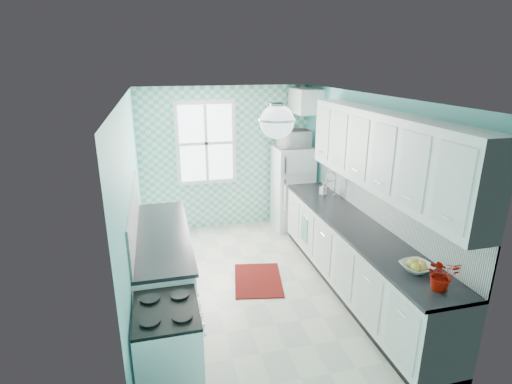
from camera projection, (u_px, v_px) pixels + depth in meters
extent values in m
cube|color=beige|center=(257.00, 286.00, 5.39)|extent=(3.00, 4.40, 0.02)
cube|color=white|center=(257.00, 95.00, 4.60)|extent=(3.00, 4.40, 0.02)
cube|color=#68C8C6|center=(226.00, 158.00, 7.03)|extent=(3.00, 0.02, 2.50)
cube|color=#68C8C6|center=(330.00, 293.00, 2.96)|extent=(3.00, 0.02, 2.50)
cube|color=#68C8C6|center=(132.00, 209.00, 4.65)|extent=(0.02, 4.40, 2.50)
cube|color=#68C8C6|center=(366.00, 189.00, 5.35)|extent=(0.02, 4.40, 2.50)
cube|color=#57C6AB|center=(226.00, 159.00, 7.01)|extent=(3.00, 0.01, 2.50)
cube|color=white|center=(206.00, 143.00, 6.82)|extent=(1.04, 0.05, 1.44)
cube|color=white|center=(206.00, 143.00, 6.80)|extent=(0.90, 0.02, 1.30)
cube|color=white|center=(380.00, 203.00, 4.99)|extent=(0.02, 3.60, 0.51)
cube|color=white|center=(134.00, 215.00, 4.60)|extent=(0.02, 2.15, 0.51)
cube|color=silver|center=(383.00, 152.00, 4.55)|extent=(0.33, 3.20, 0.90)
cube|color=silver|center=(305.00, 101.00, 6.67)|extent=(0.40, 0.74, 0.40)
cylinder|color=silver|center=(277.00, 105.00, 3.88)|extent=(0.14, 0.14, 0.04)
cylinder|color=silver|center=(277.00, 112.00, 3.90)|extent=(0.02, 0.02, 0.12)
sphere|color=white|center=(277.00, 122.00, 3.93)|extent=(0.34, 0.34, 0.34)
cube|color=white|center=(354.00, 259.00, 5.16)|extent=(0.60, 3.60, 0.90)
cube|color=black|center=(356.00, 226.00, 5.01)|extent=(0.63, 3.60, 0.04)
cube|color=white|center=(164.00, 270.00, 4.90)|extent=(0.60, 2.15, 0.90)
cube|color=black|center=(162.00, 234.00, 4.76)|extent=(0.63, 2.15, 0.04)
cube|color=white|center=(292.00, 188.00, 7.08)|extent=(0.64, 0.61, 1.48)
cube|color=silver|center=(299.00, 174.00, 6.69)|extent=(0.63, 0.01, 0.02)
cube|color=silver|center=(285.00, 165.00, 6.57)|extent=(0.03, 0.03, 0.30)
cube|color=silver|center=(285.00, 195.00, 6.73)|extent=(0.03, 0.03, 0.54)
cube|color=white|center=(169.00, 350.00, 3.56)|extent=(0.56, 0.70, 0.83)
cube|color=black|center=(166.00, 310.00, 3.43)|extent=(0.56, 0.70, 0.03)
cube|color=black|center=(201.00, 340.00, 3.61)|extent=(0.01, 0.46, 0.28)
cube|color=silver|center=(325.00, 200.00, 5.95)|extent=(0.43, 0.36, 0.12)
cylinder|color=silver|center=(335.00, 186.00, 5.93)|extent=(0.02, 0.02, 0.30)
torus|color=silver|center=(332.00, 174.00, 5.85)|extent=(0.16, 0.02, 0.16)
cube|color=maroon|center=(258.00, 280.00, 5.51)|extent=(0.80, 1.01, 0.01)
cube|color=#6FC1A7|center=(304.00, 229.00, 5.99)|extent=(0.07, 0.25, 0.38)
imported|color=white|center=(417.00, 267.00, 3.89)|extent=(0.33, 0.33, 0.07)
imported|color=red|center=(442.00, 274.00, 3.53)|extent=(0.33, 0.30, 0.30)
imported|color=#97A8B5|center=(323.00, 189.00, 6.09)|extent=(0.11, 0.11, 0.18)
imported|color=white|center=(294.00, 139.00, 6.81)|extent=(0.55, 0.39, 0.30)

